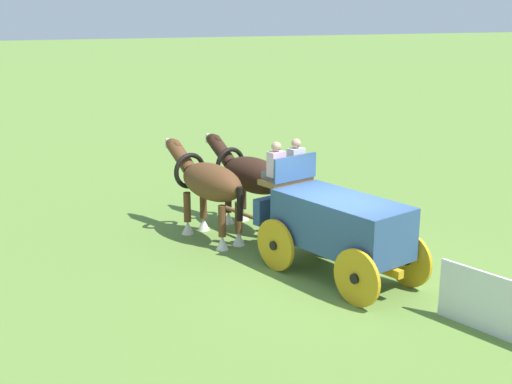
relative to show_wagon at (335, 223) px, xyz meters
The scene contains 4 objects.
ground_plane 1.19m from the show_wagon, 162.07° to the right, with size 220.00×220.00×0.00m, color olive.
show_wagon is the anchor object (origin of this frame).
draft_horse_near 3.72m from the show_wagon, 28.01° to the left, with size 3.06×1.49×2.26m.
draft_horse_off 3.72m from the show_wagon, ahead, with size 3.15×1.52×2.23m.
Camera 1 is at (-11.89, 6.45, 5.54)m, focal length 47.95 mm.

